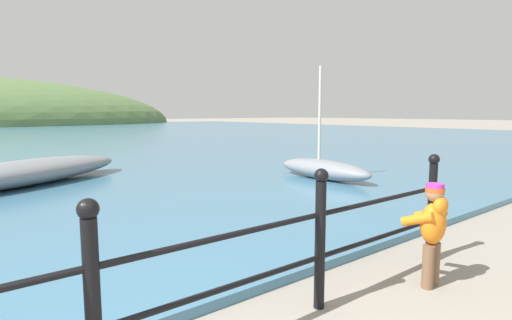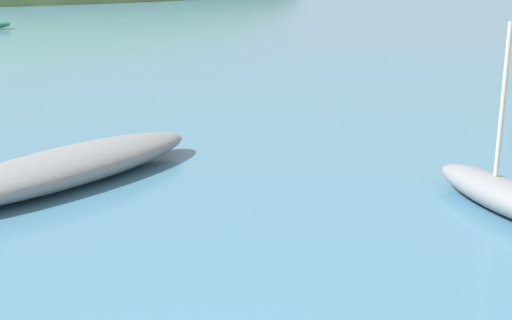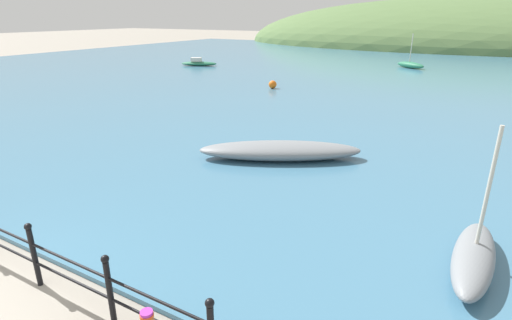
% 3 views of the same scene
% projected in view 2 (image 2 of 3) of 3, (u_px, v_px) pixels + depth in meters
% --- Properties ---
extents(boat_red_dinghy, '(0.77, 2.76, 2.65)m').
position_uv_depth(boat_red_dinghy, '(500.00, 193.00, 10.19)').
color(boat_red_dinghy, gray).
rests_on(boat_red_dinghy, water).
extents(boat_green_fishing, '(5.11, 3.67, 0.55)m').
position_uv_depth(boat_green_fishing, '(64.00, 167.00, 11.31)').
color(boat_green_fishing, gray).
rests_on(boat_green_fishing, water).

